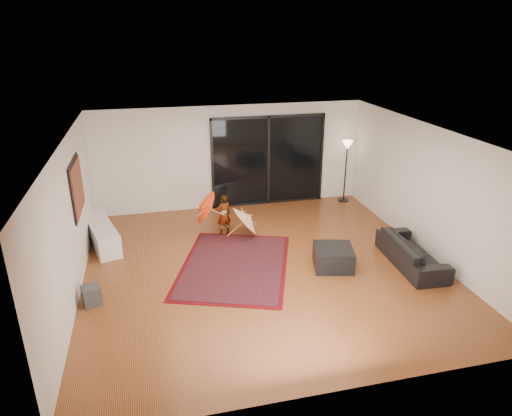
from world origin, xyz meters
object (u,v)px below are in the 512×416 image
object	(u,v)px
sofa	(412,252)
ottoman	(333,257)
child	(224,215)
media_console	(101,234)

from	to	relation	value
sofa	ottoman	world-z (taller)	sofa
sofa	child	world-z (taller)	child
media_console	ottoman	size ratio (longest dim) A/B	2.44
sofa	ottoman	size ratio (longest dim) A/B	2.52
sofa	ottoman	xyz separation A→B (m)	(-1.59, 0.27, -0.06)
child	sofa	bearing A→B (deg)	127.41
media_console	ottoman	xyz separation A→B (m)	(4.61, -2.17, -0.04)
media_console	sofa	size ratio (longest dim) A/B	0.97
media_console	child	world-z (taller)	child
media_console	ottoman	distance (m)	5.10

